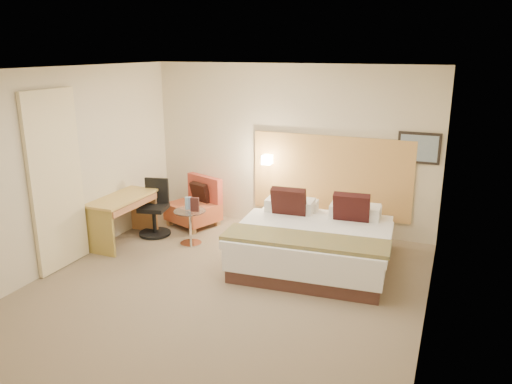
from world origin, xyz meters
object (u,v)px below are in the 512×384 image
at_px(side_table, 190,225).
at_px(desk_chair, 155,212).
at_px(bed, 315,241).
at_px(lounge_chair, 196,206).
at_px(desk, 124,207).

xyz_separation_m(side_table, desk_chair, (-0.74, 0.16, 0.07)).
height_order(bed, desk_chair, bed).
xyz_separation_m(lounge_chair, desk_chair, (-0.38, -0.66, 0.04)).
bearing_deg(desk, side_table, 18.03).
distance_m(lounge_chair, side_table, 0.90).
relative_size(bed, lounge_chair, 2.28).
height_order(lounge_chair, side_table, lounge_chair).
distance_m(lounge_chair, desk_chair, 0.77).
height_order(lounge_chair, desk, lounge_chair).
height_order(bed, lounge_chair, bed).
bearing_deg(desk_chair, lounge_chair, 60.02).
distance_m(lounge_chair, desk, 1.33).
relative_size(bed, side_table, 3.79).
xyz_separation_m(lounge_chair, side_table, (0.36, -0.82, -0.02)).
xyz_separation_m(bed, lounge_chair, (-2.33, 0.80, -0.00)).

